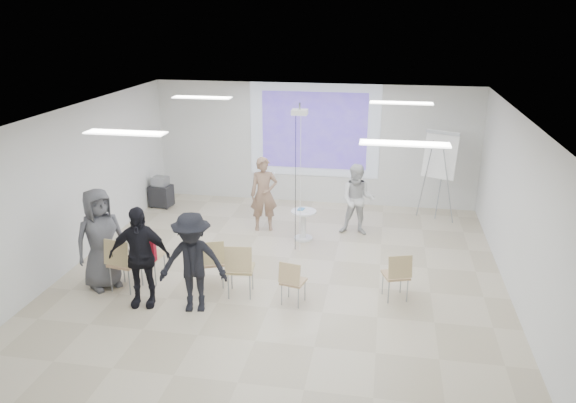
% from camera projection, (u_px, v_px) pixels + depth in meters
% --- Properties ---
extents(floor, '(8.00, 9.00, 0.10)m').
position_uv_depth(floor, '(280.00, 283.00, 10.23)').
color(floor, beige).
rests_on(floor, ground).
extents(ceiling, '(8.00, 9.00, 0.10)m').
position_uv_depth(ceiling, '(279.00, 114.00, 9.22)').
color(ceiling, white).
rests_on(ceiling, wall_back).
extents(wall_back, '(8.00, 0.10, 3.00)m').
position_uv_depth(wall_back, '(314.00, 144.00, 13.96)').
color(wall_back, silver).
rests_on(wall_back, floor).
extents(wall_left, '(0.10, 9.00, 3.00)m').
position_uv_depth(wall_left, '(66.00, 190.00, 10.39)').
color(wall_left, silver).
rests_on(wall_left, floor).
extents(wall_right, '(0.10, 9.00, 3.00)m').
position_uv_depth(wall_right, '(526.00, 217.00, 9.05)').
color(wall_right, silver).
rests_on(wall_right, floor).
extents(projection_halo, '(3.20, 0.01, 2.30)m').
position_uv_depth(projection_halo, '(314.00, 131.00, 13.78)').
color(projection_halo, silver).
rests_on(projection_halo, wall_back).
extents(projection_image, '(2.60, 0.01, 1.90)m').
position_uv_depth(projection_image, '(314.00, 131.00, 13.77)').
color(projection_image, '#5038BE').
rests_on(projection_image, wall_back).
extents(pedestal_table, '(0.61, 0.61, 0.67)m').
position_uv_depth(pedestal_table, '(304.00, 223.00, 11.93)').
color(pedestal_table, silver).
rests_on(pedestal_table, floor).
extents(player_left, '(0.78, 0.63, 1.87)m').
position_uv_depth(player_left, '(264.00, 189.00, 12.29)').
color(player_left, '#99745D').
rests_on(player_left, floor).
extents(player_right, '(0.86, 0.70, 1.74)m').
position_uv_depth(player_right, '(358.00, 196.00, 12.06)').
color(player_right, silver).
rests_on(player_right, floor).
extents(controller_left, '(0.07, 0.13, 0.04)m').
position_uv_depth(controller_left, '(274.00, 174.00, 12.39)').
color(controller_left, white).
rests_on(controller_left, player_left).
extents(controller_right, '(0.04, 0.12, 0.04)m').
position_uv_depth(controller_right, '(351.00, 179.00, 12.22)').
color(controller_right, white).
rests_on(controller_right, player_right).
extents(chair_far_left, '(0.54, 0.57, 0.99)m').
position_uv_depth(chair_far_left, '(122.00, 260.00, 9.65)').
color(chair_far_left, tan).
rests_on(chair_far_left, floor).
extents(chair_left_mid, '(0.50, 0.53, 0.99)m').
position_uv_depth(chair_left_mid, '(147.00, 252.00, 9.97)').
color(chair_left_mid, tan).
rests_on(chair_left_mid, floor).
extents(chair_left_inner, '(0.56, 0.58, 0.91)m').
position_uv_depth(chair_left_inner, '(212.00, 259.00, 9.80)').
color(chair_left_inner, tan).
rests_on(chair_left_inner, floor).
extents(chair_center, '(0.51, 0.54, 0.97)m').
position_uv_depth(chair_center, '(239.00, 266.00, 9.46)').
color(chair_center, tan).
rests_on(chair_center, floor).
extents(chair_right_inner, '(0.45, 0.47, 0.79)m').
position_uv_depth(chair_right_inner, '(292.00, 279.00, 9.23)').
color(chair_right_inner, tan).
rests_on(chair_right_inner, floor).
extents(chair_right_far, '(0.52, 0.54, 0.86)m').
position_uv_depth(chair_right_far, '(397.00, 273.00, 9.36)').
color(chair_right_far, tan).
rests_on(chair_right_far, floor).
extents(red_jacket, '(0.46, 0.14, 0.43)m').
position_uv_depth(red_jacket, '(143.00, 248.00, 9.80)').
color(red_jacket, maroon).
rests_on(red_jacket, chair_left_mid).
extents(laptop, '(0.40, 0.35, 0.03)m').
position_uv_depth(laptop, '(212.00, 260.00, 9.91)').
color(laptop, black).
rests_on(laptop, chair_left_inner).
extents(audience_left, '(1.23, 0.84, 1.97)m').
position_uv_depth(audience_left, '(139.00, 249.00, 9.09)').
color(audience_left, black).
rests_on(audience_left, floor).
extents(audience_mid, '(1.33, 0.87, 1.91)m').
position_uv_depth(audience_mid, '(192.00, 256.00, 8.92)').
color(audience_mid, black).
rests_on(audience_mid, floor).
extents(audience_outer, '(1.13, 1.18, 2.03)m').
position_uv_depth(audience_outer, '(100.00, 233.00, 9.68)').
color(audience_outer, '#545459').
rests_on(audience_outer, floor).
extents(flipchart_easel, '(0.83, 0.67, 2.09)m').
position_uv_depth(flipchart_easel, '(440.00, 156.00, 12.66)').
color(flipchart_easel, '#979A9F').
rests_on(flipchart_easel, floor).
extents(av_cart, '(0.56, 0.47, 0.77)m').
position_uv_depth(av_cart, '(161.00, 193.00, 13.93)').
color(av_cart, black).
rests_on(av_cart, floor).
extents(ceiling_projector, '(0.30, 0.25, 3.00)m').
position_uv_depth(ceiling_projector, '(299.00, 119.00, 10.71)').
color(ceiling_projector, white).
rests_on(ceiling_projector, ceiling).
extents(fluor_panel_nw, '(1.20, 0.30, 0.02)m').
position_uv_depth(fluor_panel_nw, '(202.00, 97.00, 11.44)').
color(fluor_panel_nw, white).
rests_on(fluor_panel_nw, ceiling).
extents(fluor_panel_ne, '(1.20, 0.30, 0.02)m').
position_uv_depth(fluor_panel_ne, '(401.00, 103.00, 10.77)').
color(fluor_panel_ne, white).
rests_on(fluor_panel_ne, ceiling).
extents(fluor_panel_sw, '(1.20, 0.30, 0.02)m').
position_uv_depth(fluor_panel_sw, '(126.00, 133.00, 8.18)').
color(fluor_panel_sw, white).
rests_on(fluor_panel_sw, ceiling).
extents(fluor_panel_se, '(1.20, 0.30, 0.02)m').
position_uv_depth(fluor_panel_se, '(405.00, 144.00, 7.52)').
color(fluor_panel_se, white).
rests_on(fluor_panel_se, ceiling).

